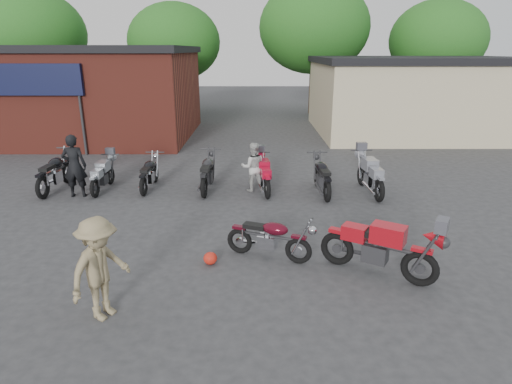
{
  "coord_description": "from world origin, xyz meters",
  "views": [
    {
      "loc": [
        0.23,
        -7.23,
        4.09
      ],
      "look_at": [
        0.25,
        2.36,
        0.9
      ],
      "focal_mm": 30.0,
      "sensor_mm": 36.0,
      "label": 1
    }
  ],
  "objects_px": {
    "row_bike_0": "(55,170)",
    "row_bike_2": "(149,172)",
    "sportbike": "(380,245)",
    "person_tan": "(100,269)",
    "row_bike_1": "(102,174)",
    "row_bike_5": "(322,174)",
    "helmet": "(210,258)",
    "row_bike_3": "(208,171)",
    "person_light": "(253,167)",
    "row_bike_4": "(264,173)",
    "row_bike_6": "(370,173)",
    "person_dark": "(74,166)",
    "vintage_motorcycle": "(270,236)"
  },
  "relations": [
    {
      "from": "person_tan",
      "to": "row_bike_0",
      "type": "bearing_deg",
      "value": 58.45
    },
    {
      "from": "row_bike_0",
      "to": "row_bike_2",
      "type": "distance_m",
      "value": 2.82
    },
    {
      "from": "helmet",
      "to": "person_dark",
      "type": "bearing_deg",
      "value": 135.65
    },
    {
      "from": "row_bike_3",
      "to": "row_bike_4",
      "type": "distance_m",
      "value": 1.72
    },
    {
      "from": "vintage_motorcycle",
      "to": "row_bike_0",
      "type": "bearing_deg",
      "value": 165.89
    },
    {
      "from": "person_dark",
      "to": "person_tan",
      "type": "bearing_deg",
      "value": 110.32
    },
    {
      "from": "helmet",
      "to": "row_bike_1",
      "type": "bearing_deg",
      "value": 128.02
    },
    {
      "from": "row_bike_2",
      "to": "helmet",
      "type": "bearing_deg",
      "value": -153.18
    },
    {
      "from": "row_bike_3",
      "to": "row_bike_5",
      "type": "bearing_deg",
      "value": -94.0
    },
    {
      "from": "sportbike",
      "to": "person_tan",
      "type": "distance_m",
      "value": 4.95
    },
    {
      "from": "person_light",
      "to": "row_bike_5",
      "type": "bearing_deg",
      "value": 169.61
    },
    {
      "from": "row_bike_0",
      "to": "helmet",
      "type": "bearing_deg",
      "value": -130.89
    },
    {
      "from": "vintage_motorcycle",
      "to": "row_bike_2",
      "type": "distance_m",
      "value": 5.9
    },
    {
      "from": "sportbike",
      "to": "row_bike_4",
      "type": "distance_m",
      "value": 5.56
    },
    {
      "from": "person_dark",
      "to": "row_bike_1",
      "type": "height_order",
      "value": "person_dark"
    },
    {
      "from": "row_bike_0",
      "to": "row_bike_3",
      "type": "relative_size",
      "value": 1.04
    },
    {
      "from": "person_light",
      "to": "row_bike_0",
      "type": "relative_size",
      "value": 0.69
    },
    {
      "from": "vintage_motorcycle",
      "to": "row_bike_5",
      "type": "distance_m",
      "value": 4.55
    },
    {
      "from": "person_tan",
      "to": "row_bike_4",
      "type": "bearing_deg",
      "value": 6.79
    },
    {
      "from": "person_light",
      "to": "row_bike_3",
      "type": "xyz_separation_m",
      "value": [
        -1.39,
        0.13,
        -0.15
      ]
    },
    {
      "from": "row_bike_1",
      "to": "row_bike_5",
      "type": "relative_size",
      "value": 0.89
    },
    {
      "from": "person_tan",
      "to": "row_bike_4",
      "type": "xyz_separation_m",
      "value": [
        2.68,
        6.47,
        -0.29
      ]
    },
    {
      "from": "sportbike",
      "to": "person_dark",
      "type": "xyz_separation_m",
      "value": [
        -7.55,
        4.65,
        0.29
      ]
    },
    {
      "from": "sportbike",
      "to": "row_bike_2",
      "type": "bearing_deg",
      "value": 167.63
    },
    {
      "from": "person_light",
      "to": "row_bike_0",
      "type": "distance_m",
      "value": 6.02
    },
    {
      "from": "sportbike",
      "to": "row_bike_6",
      "type": "distance_m",
      "value": 5.08
    },
    {
      "from": "vintage_motorcycle",
      "to": "row_bike_6",
      "type": "distance_m",
      "value": 5.3
    },
    {
      "from": "row_bike_4",
      "to": "row_bike_6",
      "type": "bearing_deg",
      "value": -100.2
    },
    {
      "from": "person_dark",
      "to": "row_bike_0",
      "type": "height_order",
      "value": "person_dark"
    },
    {
      "from": "vintage_motorcycle",
      "to": "person_tan",
      "type": "xyz_separation_m",
      "value": [
        -2.73,
        -2.01,
        0.34
      ]
    },
    {
      "from": "helmet",
      "to": "sportbike",
      "type": "bearing_deg",
      "value": -7.78
    },
    {
      "from": "row_bike_0",
      "to": "row_bike_3",
      "type": "xyz_separation_m",
      "value": [
        4.63,
        0.04,
        -0.02
      ]
    },
    {
      "from": "person_dark",
      "to": "row_bike_5",
      "type": "relative_size",
      "value": 0.9
    },
    {
      "from": "row_bike_2",
      "to": "row_bike_5",
      "type": "distance_m",
      "value": 5.27
    },
    {
      "from": "row_bike_1",
      "to": "row_bike_5",
      "type": "distance_m",
      "value": 6.64
    },
    {
      "from": "row_bike_5",
      "to": "row_bike_1",
      "type": "bearing_deg",
      "value": 84.45
    },
    {
      "from": "row_bike_1",
      "to": "row_bike_4",
      "type": "relative_size",
      "value": 0.93
    },
    {
      "from": "row_bike_0",
      "to": "row_bike_6",
      "type": "height_order",
      "value": "row_bike_0"
    },
    {
      "from": "row_bike_0",
      "to": "row_bike_3",
      "type": "height_order",
      "value": "row_bike_0"
    },
    {
      "from": "row_bike_0",
      "to": "row_bike_6",
      "type": "xyz_separation_m",
      "value": [
        9.51,
        -0.28,
        -0.01
      ]
    },
    {
      "from": "row_bike_3",
      "to": "vintage_motorcycle",
      "type": "bearing_deg",
      "value": -156.96
    },
    {
      "from": "row_bike_3",
      "to": "row_bike_4",
      "type": "height_order",
      "value": "row_bike_3"
    },
    {
      "from": "helmet",
      "to": "row_bike_1",
      "type": "height_order",
      "value": "row_bike_1"
    },
    {
      "from": "person_tan",
      "to": "row_bike_3",
      "type": "relative_size",
      "value": 0.82
    },
    {
      "from": "sportbike",
      "to": "person_tan",
      "type": "height_order",
      "value": "person_tan"
    },
    {
      "from": "person_tan",
      "to": "row_bike_1",
      "type": "height_order",
      "value": "person_tan"
    },
    {
      "from": "row_bike_3",
      "to": "row_bike_5",
      "type": "xyz_separation_m",
      "value": [
        3.44,
        -0.37,
        -0.01
      ]
    },
    {
      "from": "sportbike",
      "to": "person_tan",
      "type": "relative_size",
      "value": 1.27
    },
    {
      "from": "helmet",
      "to": "row_bike_5",
      "type": "height_order",
      "value": "row_bike_5"
    },
    {
      "from": "row_bike_1",
      "to": "person_tan",
      "type": "bearing_deg",
      "value": -160.15
    }
  ]
}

